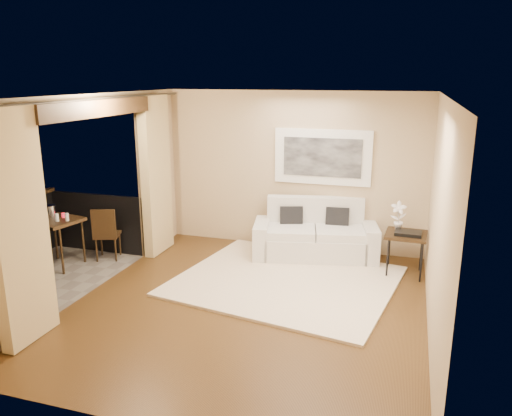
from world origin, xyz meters
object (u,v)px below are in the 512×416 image
at_px(orchid, 398,216).
at_px(ice_bucket, 50,212).
at_px(bistro_table, 56,224).
at_px(side_table, 406,237).
at_px(sofa, 315,237).
at_px(balcony_chair_far, 106,231).

relative_size(orchid, ice_bucket, 2.24).
bearing_deg(ice_bucket, orchid, 14.47).
relative_size(orchid, bistro_table, 0.58).
height_order(side_table, bistro_table, bistro_table).
distance_m(side_table, ice_bucket, 5.50).
height_order(sofa, ice_bucket, ice_bucket).
bearing_deg(orchid, sofa, 169.93).
xyz_separation_m(side_table, orchid, (-0.14, 0.14, 0.28)).
relative_size(side_table, balcony_chair_far, 0.74).
xyz_separation_m(sofa, balcony_chair_far, (-3.21, -1.19, 0.17)).
bearing_deg(balcony_chair_far, side_table, 170.62).
bearing_deg(ice_bucket, side_table, 12.75).
bearing_deg(side_table, sofa, 165.70).
bearing_deg(ice_bucket, bistro_table, -22.14).
distance_m(bistro_table, ice_bucket, 0.24).
height_order(sofa, bistro_table, sofa).
height_order(side_table, orchid, orchid).
height_order(orchid, bistro_table, orchid).
relative_size(side_table, orchid, 1.45).
height_order(sofa, balcony_chair_far, sofa).
distance_m(side_table, balcony_chair_far, 4.72).
relative_size(bistro_table, balcony_chair_far, 0.88).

